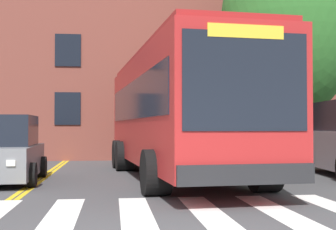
# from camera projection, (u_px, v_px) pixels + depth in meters

# --- Properties ---
(crosswalk) EXTENTS (12.68, 4.36, 0.01)m
(crosswalk) POSITION_uv_depth(u_px,v_px,m) (137.00, 219.00, 7.37)
(crosswalk) COLOR white
(crosswalk) RESTS_ON ground
(lane_line_yellow_inner) EXTENTS (0.12, 36.00, 0.01)m
(lane_line_yellow_inner) POSITION_uv_depth(u_px,v_px,m) (66.00, 159.00, 20.99)
(lane_line_yellow_inner) COLOR gold
(lane_line_yellow_inner) RESTS_ON ground
(lane_line_yellow_outer) EXTENTS (0.12, 36.00, 0.01)m
(lane_line_yellow_outer) POSITION_uv_depth(u_px,v_px,m) (70.00, 159.00, 21.00)
(lane_line_yellow_outer) COLOR gold
(lane_line_yellow_outer) RESTS_ON ground
(city_bus) EXTENTS (3.73, 10.99, 3.53)m
(city_bus) POSITION_uv_depth(u_px,v_px,m) (177.00, 111.00, 13.46)
(city_bus) COLOR #B22323
(city_bus) RESTS_ON ground
(car_grey_near_lane) EXTENTS (2.03, 3.83, 1.76)m
(car_grey_near_lane) POSITION_uv_depth(u_px,v_px,m) (4.00, 152.00, 12.28)
(car_grey_near_lane) COLOR slate
(car_grey_near_lane) RESTS_ON ground
(street_tree_curbside_large) EXTENTS (5.86, 5.41, 9.36)m
(street_tree_curbside_large) POSITION_uv_depth(u_px,v_px,m) (289.00, 22.00, 18.28)
(street_tree_curbside_large) COLOR #4C3D2D
(street_tree_curbside_large) RESTS_ON ground
(building_facade) EXTENTS (37.36, 8.66, 8.98)m
(building_facade) POSITION_uv_depth(u_px,v_px,m) (171.00, 70.00, 24.91)
(building_facade) COLOR brown
(building_facade) RESTS_ON ground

